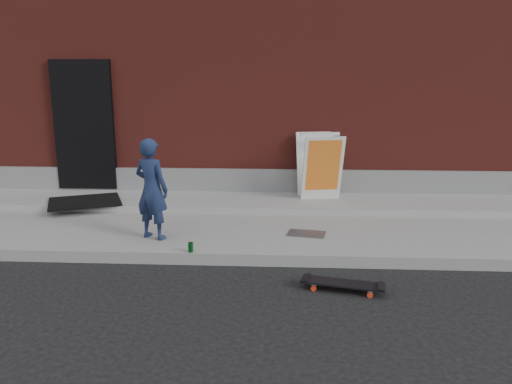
# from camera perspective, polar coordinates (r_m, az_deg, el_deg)

# --- Properties ---
(ground) EXTENTS (80.00, 80.00, 0.00)m
(ground) POSITION_cam_1_polar(r_m,az_deg,el_deg) (6.13, -5.50, -8.36)
(ground) COLOR black
(ground) RESTS_ON ground
(sidewalk) EXTENTS (20.00, 3.00, 0.15)m
(sidewalk) POSITION_cam_1_polar(r_m,az_deg,el_deg) (7.51, -3.81, -3.68)
(sidewalk) COLOR gray
(sidewalk) RESTS_ON ground
(apron) EXTENTS (20.00, 1.20, 0.10)m
(apron) POSITION_cam_1_polar(r_m,az_deg,el_deg) (8.34, -3.08, -1.09)
(apron) COLOR gray
(apron) RESTS_ON sidewalk
(building) EXTENTS (20.00, 8.10, 5.00)m
(building) POSITION_cam_1_polar(r_m,az_deg,el_deg) (12.67, -0.91, 14.21)
(building) COLOR maroon
(building) RESTS_ON ground
(child) EXTENTS (0.57, 0.49, 1.32)m
(child) POSITION_cam_1_polar(r_m,az_deg,el_deg) (6.59, -11.84, 0.33)
(child) COLOR #1A2749
(child) RESTS_ON sidewalk
(skateboard) EXTENTS (0.88, 0.41, 0.10)m
(skateboard) POSITION_cam_1_polar(r_m,az_deg,el_deg) (5.47, 9.87, -10.31)
(skateboard) COLOR red
(skateboard) RESTS_ON ground
(pizza_sign) EXTENTS (0.78, 0.88, 1.09)m
(pizza_sign) POSITION_cam_1_polar(r_m,az_deg,el_deg) (8.36, 7.28, 3.04)
(pizza_sign) COLOR silver
(pizza_sign) RESTS_ON apron
(soda_can) EXTENTS (0.08, 0.08, 0.12)m
(soda_can) POSITION_cam_1_polar(r_m,az_deg,el_deg) (6.13, -7.48, -6.29)
(soda_can) COLOR #187B2E
(soda_can) RESTS_ON sidewalk
(doormat) EXTENTS (1.36, 1.25, 0.03)m
(doormat) POSITION_cam_1_polar(r_m,az_deg,el_deg) (8.51, -18.98, -1.05)
(doormat) COLOR black
(doormat) RESTS_ON apron
(utility_plate) EXTENTS (0.55, 0.41, 0.01)m
(utility_plate) POSITION_cam_1_polar(r_m,az_deg,el_deg) (6.81, 5.81, -4.75)
(utility_plate) COLOR #55555A
(utility_plate) RESTS_ON sidewalk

